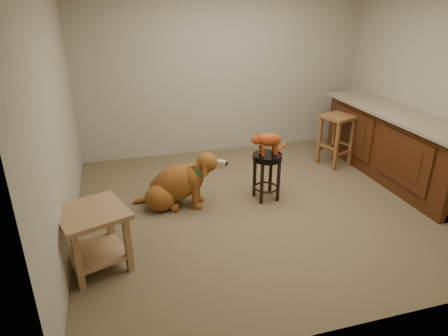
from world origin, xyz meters
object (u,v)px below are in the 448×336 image
object	(u,v)px
side_table	(94,230)
tabby_kitten	(267,141)
wood_stool	(336,139)
golden_retriever	(177,184)
padded_stool	(267,167)

from	to	relation	value
side_table	tabby_kitten	bearing A→B (deg)	23.28
side_table	tabby_kitten	size ratio (longest dim) A/B	1.44
wood_stool	golden_retriever	size ratio (longest dim) A/B	0.69
side_table	golden_retriever	distance (m)	1.37
golden_retriever	tabby_kitten	size ratio (longest dim) A/B	2.13
wood_stool	side_table	size ratio (longest dim) A/B	1.02
wood_stool	tabby_kitten	distance (m)	1.64
wood_stool	side_table	bearing A→B (deg)	-154.61
padded_stool	wood_stool	world-z (taller)	wood_stool
padded_stool	wood_stool	xyz separation A→B (m)	(1.39, 0.75, -0.02)
padded_stool	golden_retriever	distance (m)	1.11
golden_retriever	wood_stool	bearing A→B (deg)	31.80
wood_stool	side_table	world-z (taller)	wood_stool
padded_stool	side_table	bearing A→B (deg)	-156.86
side_table	golden_retriever	world-z (taller)	golden_retriever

